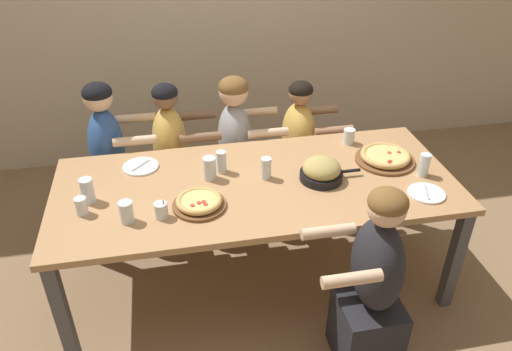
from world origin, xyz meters
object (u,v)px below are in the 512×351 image
(drinking_glass_e, at_px, (222,163))
(diner_far_center, at_px, (236,156))
(drinking_glass_c, at_px, (349,137))
(diner_far_midright, at_px, (298,155))
(skillet_bowl, at_px, (322,171))
(drinking_glass_f, at_px, (210,169))
(pizza_board_second, at_px, (385,157))
(drinking_glass_a, at_px, (424,166))
(drinking_glass_b, at_px, (266,170))
(empty_plate_a, at_px, (141,166))
(drinking_glass_g, at_px, (127,213))
(diner_near_midright, at_px, (372,290))
(diner_far_midleft, at_px, (173,165))
(empty_plate_b, at_px, (426,193))
(drinking_glass_h, at_px, (82,207))
(drinking_glass_d, at_px, (88,192))
(cocktail_glass_blue, at_px, (161,211))
(pizza_board_main, at_px, (199,202))
(diner_far_left, at_px, (111,167))

(drinking_glass_e, xyz_separation_m, diner_far_center, (0.17, 0.57, -0.29))
(drinking_glass_c, xyz_separation_m, drinking_glass_e, (-0.88, -0.20, 0.02))
(diner_far_midright, bearing_deg, skillet_bowl, -5.69)
(skillet_bowl, distance_m, diner_far_center, 0.91)
(drinking_glass_f, bearing_deg, drinking_glass_c, 15.13)
(pizza_board_second, height_order, drinking_glass_a, drinking_glass_a)
(drinking_glass_b, bearing_deg, empty_plate_a, 160.17)
(drinking_glass_f, xyz_separation_m, drinking_glass_g, (-0.47, -0.33, -0.01))
(drinking_glass_f, distance_m, drinking_glass_g, 0.58)
(diner_near_midright, distance_m, diner_far_midleft, 1.73)
(empty_plate_b, xyz_separation_m, drinking_glass_c, (-0.23, 0.66, 0.04))
(drinking_glass_a, bearing_deg, diner_far_center, 140.58)
(empty_plate_a, distance_m, drinking_glass_h, 0.53)
(drinking_glass_c, relative_size, diner_far_midright, 0.09)
(drinking_glass_d, height_order, drinking_glass_f, drinking_glass_d)
(empty_plate_b, distance_m, drinking_glass_g, 1.67)
(drinking_glass_b, relative_size, diner_far_midright, 0.13)
(pizza_board_second, xyz_separation_m, diner_far_midleft, (-1.32, 0.64, -0.28))
(drinking_glass_b, height_order, drinking_glass_h, drinking_glass_b)
(drinking_glass_a, bearing_deg, drinking_glass_c, 122.82)
(empty_plate_b, bearing_deg, skillet_bowl, 153.93)
(skillet_bowl, bearing_deg, drinking_glass_c, 51.48)
(cocktail_glass_blue, distance_m, diner_far_center, 1.14)
(skillet_bowl, xyz_separation_m, diner_far_center, (-0.40, 0.76, -0.29))
(pizza_board_second, relative_size, diner_far_midright, 0.35)
(drinking_glass_a, xyz_separation_m, diner_far_midright, (-0.54, 0.83, -0.35))
(pizza_board_main, bearing_deg, diner_far_left, 121.53)
(skillet_bowl, bearing_deg, drinking_glass_f, 168.42)
(empty_plate_b, relative_size, diner_far_left, 0.18)
(pizza_board_main, distance_m, pizza_board_second, 1.23)
(empty_plate_a, distance_m, diner_far_midright, 1.24)
(empty_plate_b, bearing_deg, pizza_board_second, 102.45)
(skillet_bowl, xyz_separation_m, diner_far_midleft, (-0.86, 0.76, -0.31))
(pizza_board_main, bearing_deg, drinking_glass_a, 2.81)
(drinking_glass_c, xyz_separation_m, diner_far_midleft, (-1.18, 0.37, -0.30))
(drinking_glass_d, xyz_separation_m, drinking_glass_e, (0.77, 0.17, -0.00))
(drinking_glass_b, xyz_separation_m, drinking_glass_c, (0.63, 0.32, -0.01))
(drinking_glass_f, bearing_deg, drinking_glass_b, -9.95)
(drinking_glass_c, xyz_separation_m, diner_far_left, (-1.61, 0.37, -0.27))
(pizza_board_main, bearing_deg, drinking_glass_g, -171.14)
(drinking_glass_f, xyz_separation_m, diner_far_left, (-0.64, 0.63, -0.29))
(drinking_glass_f, height_order, diner_far_center, diner_far_center)
(pizza_board_second, bearing_deg, drinking_glass_b, -176.41)
(pizza_board_main, height_order, empty_plate_b, pizza_board_main)
(empty_plate_a, distance_m, diner_far_center, 0.82)
(pizza_board_main, bearing_deg, empty_plate_b, -5.63)
(skillet_bowl, height_order, cocktail_glass_blue, skillet_bowl)
(drinking_glass_g, relative_size, diner_near_midright, 0.11)
(drinking_glass_c, distance_m, drinking_glass_d, 1.69)
(drinking_glass_b, bearing_deg, diner_far_left, 144.81)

